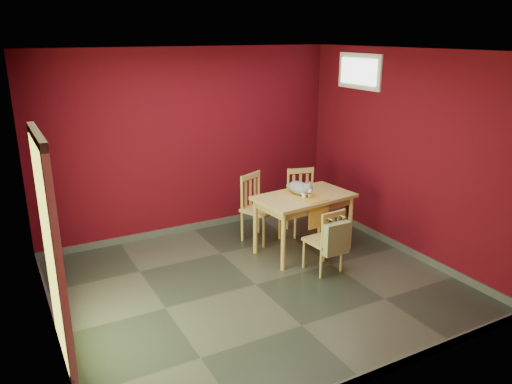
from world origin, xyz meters
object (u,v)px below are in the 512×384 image
cat (299,186)px  chair_near (325,239)px  chair_far_right (303,201)px  tote_bag (337,238)px  picture_frame (339,210)px  chair_far_left (259,207)px  dining_table (304,202)px

cat → chair_near: bearing=-97.0°
chair_near → chair_far_right: bearing=68.4°
chair_far_right → chair_near: 1.32m
chair_far_right → chair_near: size_ratio=1.14×
tote_bag → picture_frame: bearing=51.3°
chair_far_left → tote_bag: 1.52m
dining_table → cat: bearing=109.3°
dining_table → picture_frame: bearing=31.3°
chair_far_left → chair_near: chair_far_left is taller
chair_far_left → cat: (0.31, -0.57, 0.43)m
dining_table → cat: size_ratio=2.87×
picture_frame → chair_near: bearing=-133.0°
chair_far_left → chair_far_right: 0.73m
dining_table → tote_bag: (-0.09, -0.85, -0.19)m
dining_table → picture_frame: size_ratio=3.81×
chair_far_left → picture_frame: bearing=1.9°
chair_far_left → chair_near: (0.24, -1.29, -0.07)m
chair_near → cat: (0.07, 0.72, 0.50)m
chair_far_left → tote_bag: bearing=-80.6°
tote_bag → chair_far_right: bearing=71.7°
chair_near → tote_bag: chair_near is taller
chair_far_left → chair_far_right: chair_far_left is taller
chair_far_right → picture_frame: chair_far_right is taller
chair_far_left → chair_near: bearing=-79.5°
chair_far_right → dining_table: bearing=-123.2°
picture_frame → tote_bag: bearing=-128.7°
cat → dining_table: bearing=-72.1°
chair_near → tote_bag: 0.23m
chair_far_left → cat: 0.78m
chair_near → picture_frame: (1.25, 1.34, -0.25)m
dining_table → chair_near: bearing=-98.9°
cat → picture_frame: cat is taller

